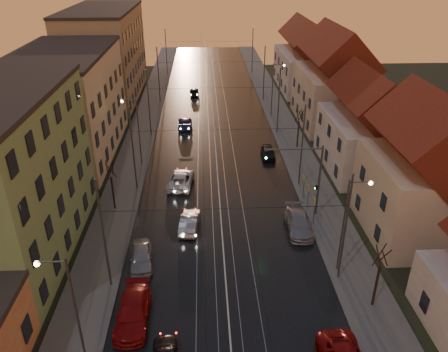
{
  "coord_description": "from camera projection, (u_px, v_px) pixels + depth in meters",
  "views": [
    {
      "loc": [
        -1.37,
        -16.68,
        22.28
      ],
      "look_at": [
        0.44,
        20.91,
        2.89
      ],
      "focal_mm": 35.0,
      "sensor_mm": 36.0,
      "label": 1
    }
  ],
  "objects": [
    {
      "name": "tram_rail_1",
      "position": [
        209.0,
        132.0,
        60.54
      ],
      "size": [
        0.06,
        120.0,
        0.03
      ],
      "primitive_type": "cube",
      "color": "gray",
      "rests_on": "road"
    },
    {
      "name": "street_lamp_2",
      "position": [
        136.0,
        125.0,
        49.09
      ],
      "size": [
        1.75,
        0.32,
        8.0
      ],
      "color": "#595B60",
      "rests_on": "ground"
    },
    {
      "name": "driving_car_1",
      "position": [
        190.0,
        222.0,
        39.13
      ],
      "size": [
        1.98,
        4.47,
        1.43
      ],
      "primitive_type": "imported",
      "rotation": [
        0.0,
        0.0,
        3.03
      ],
      "color": "#95969A",
      "rests_on": "ground"
    },
    {
      "name": "driving_car_2",
      "position": [
        181.0,
        179.0,
        46.41
      ],
      "size": [
        2.94,
        5.42,
        1.44
      ],
      "primitive_type": "imported",
      "rotation": [
        0.0,
        0.0,
        3.03
      ],
      "color": "silver",
      "rests_on": "ground"
    },
    {
      "name": "parked_left_2",
      "position": [
        133.0,
        312.0,
        29.24
      ],
      "size": [
        2.16,
        5.29,
        1.53
      ],
      "primitive_type": "imported",
      "rotation": [
        0.0,
        0.0,
        -0.0
      ],
      "color": "#9B0F11",
      "rests_on": "ground"
    },
    {
      "name": "street_lamp_0",
      "position": [
        69.0,
        303.0,
        24.23
      ],
      "size": [
        1.75,
        0.32,
        8.0
      ],
      "color": "#595B60",
      "rests_on": "ground"
    },
    {
      "name": "parked_right_2",
      "position": [
        268.0,
        152.0,
        52.74
      ],
      "size": [
        1.66,
        3.94,
        1.33
      ],
      "primitive_type": "imported",
      "rotation": [
        0.0,
        0.0,
        -0.02
      ],
      "color": "black",
      "rests_on": "ground"
    },
    {
      "name": "apartment_left_2",
      "position": [
        68.0,
        106.0,
        51.77
      ],
      "size": [
        10.0,
        20.0,
        12.0
      ],
      "primitive_type": "cube",
      "color": "beige",
      "rests_on": "ground"
    },
    {
      "name": "apartment_left_3",
      "position": [
        106.0,
        55.0,
        72.63
      ],
      "size": [
        10.0,
        24.0,
        14.0
      ],
      "primitive_type": "cube",
      "color": "#92785E",
      "rests_on": "ground"
    },
    {
      "name": "tram_rail_0",
      "position": [
        198.0,
        132.0,
        60.48
      ],
      "size": [
        0.06,
        120.0,
        0.03
      ],
      "primitive_type": "cube",
      "color": "gray",
      "rests_on": "road"
    },
    {
      "name": "house_right_1",
      "position": [
        424.0,
        177.0,
        36.63
      ],
      "size": [
        8.67,
        10.2,
        10.8
      ],
      "color": "#C7B499",
      "rests_on": "ground"
    },
    {
      "name": "catenary_pole_r_1",
      "position": [
        345.0,
        229.0,
        31.37
      ],
      "size": [
        0.16,
        0.16,
        9.0
      ],
      "primitive_type": "cylinder",
      "color": "#595B60",
      "rests_on": "ground"
    },
    {
      "name": "sidewalk_right",
      "position": [
        286.0,
        130.0,
        60.99
      ],
      "size": [
        4.0,
        120.0,
        0.15
      ],
      "primitive_type": "cube",
      "color": "#4C4C4C",
      "rests_on": "ground"
    },
    {
      "name": "catenary_pole_r_4",
      "position": [
        264.0,
        74.0,
        71.33
      ],
      "size": [
        0.16,
        0.16,
        9.0
      ],
      "primitive_type": "cylinder",
      "color": "#595B60",
      "rests_on": "ground"
    },
    {
      "name": "house_right_3",
      "position": [
        334.0,
        83.0,
        61.33
      ],
      "size": [
        9.18,
        14.28,
        11.5
      ],
      "color": "#C7B499",
      "rests_on": "ground"
    },
    {
      "name": "catenary_pole_l_2",
      "position": [
        133.0,
        150.0,
        43.96
      ],
      "size": [
        0.16,
        0.16,
        9.0
      ],
      "primitive_type": "cylinder",
      "color": "#595B60",
      "rests_on": "ground"
    },
    {
      "name": "house_right_4",
      "position": [
        306.0,
        60.0,
        77.66
      ],
      "size": [
        9.18,
        16.32,
        10.0
      ],
      "color": "beige",
      "rests_on": "ground"
    },
    {
      "name": "street_lamp_3",
      "position": [
        275.0,
        85.0,
        64.07
      ],
      "size": [
        1.75,
        0.32,
        8.0
      ],
      "color": "#595B60",
      "rests_on": "ground"
    },
    {
      "name": "street_lamp_1",
      "position": [
        349.0,
        217.0,
        32.11
      ],
      "size": [
        1.75,
        0.32,
        8.0
      ],
      "color": "#595B60",
      "rests_on": "ground"
    },
    {
      "name": "traffic_light_mast",
      "position": [
        309.0,
        172.0,
        39.29
      ],
      "size": [
        5.3,
        0.32,
        7.2
      ],
      "color": "#595B60",
      "rests_on": "ground"
    },
    {
      "name": "catenary_pole_r_3",
      "position": [
        279.0,
        102.0,
        58.01
      ],
      "size": [
        0.16,
        0.16,
        9.0
      ],
      "primitive_type": "cylinder",
      "color": "#595B60",
      "rests_on": "ground"
    },
    {
      "name": "parked_right_1",
      "position": [
        299.0,
        223.0,
        38.92
      ],
      "size": [
        2.21,
        5.23,
        1.5
      ],
      "primitive_type": "imported",
      "rotation": [
        0.0,
        0.0,
        -0.02
      ],
      "color": "#9D9DA2",
      "rests_on": "ground"
    },
    {
      "name": "road",
      "position": [
        214.0,
        132.0,
        60.59
      ],
      "size": [
        16.0,
        120.0,
        0.04
      ],
      "primitive_type": "cube",
      "color": "black",
      "rests_on": "ground"
    },
    {
      "name": "bare_tree_0",
      "position": [
        112.0,
        187.0,
        41.26
      ],
      "size": [
        1.09,
        1.09,
        5.11
      ],
      "color": "black",
      "rests_on": "ground"
    },
    {
      "name": "catenary_pole_l_3",
      "position": [
        149.0,
        104.0,
        57.28
      ],
      "size": [
        0.16,
        0.16,
        9.0
      ],
      "primitive_type": "cylinder",
      "color": "#595B60",
      "rests_on": "ground"
    },
    {
      "name": "catenary_pole_r_5",
      "position": [
        252.0,
        51.0,
        87.32
      ],
      "size": [
        0.16,
        0.16,
        9.0
      ],
      "primitive_type": "cylinder",
      "color": "#595B60",
      "rests_on": "ground"
    },
    {
      "name": "driving_car_3",
      "position": [
        185.0,
        123.0,
        61.82
      ],
      "size": [
        1.96,
        4.73,
        1.37
      ],
      "primitive_type": "imported",
      "rotation": [
        0.0,
        0.0,
        3.15
      ],
      "color": "navy",
      "rests_on": "ground"
    },
    {
      "name": "tram_rail_3",
      "position": [
        230.0,
        131.0,
        60.66
      ],
      "size": [
        0.06,
        120.0,
        0.03
      ],
      "primitive_type": "cube",
      "color": "gray",
      "rests_on": "road"
    },
    {
      "name": "house_right_2",
      "position": [
        369.0,
        130.0,
        48.54
      ],
      "size": [
        9.18,
        12.24,
        9.2
      ],
      "color": "beige",
      "rests_on": "ground"
    },
    {
      "name": "catenary_pole_r_2",
      "position": [
        302.0,
        147.0,
        44.69
      ],
      "size": [
        0.16,
        0.16,
        9.0
      ],
      "primitive_type": "cylinder",
      "color": "#595B60",
      "rests_on": "ground"
    },
    {
      "name": "catenary_pole_l_4",
      "position": [
        158.0,
        75.0,
        70.6
      ],
      "size": [
        0.16,
        0.16,
        9.0
      ],
      "primitive_type": "cylinder",
      "color": "#595B60",
      "rests_on": "ground"
    },
    {
      "name": "bare_tree_1",
      "position": [
        378.0,
        278.0,
        29.7
      ],
      "size": [
        1.09,
        1.09,
        5.11
      ],
      "color": "black",
      "rests_on": "ground"
    },
    {
      "name": "parked_left_3",
      "position": [
        141.0,
        257.0,
        34.62
      ],
      "size": [
        2.18,
        4.43,
        1.45
      ],
      "primitive_type": "imported",
      "rotation": [
        0.0,
        0.0,
        0.11
      ],
      "color": "#A7A8AD",
      "rests_on": "ground"
    },
    {
      "name": "catenary_pole_l_1",
      "position": [
        104.0,
        236.0,
        30.64
      ],
      "size": [
        0.16,
        0.16,
        9.0
      ],
      "primitive_type": "cylinder",
      "color": "#595B60",
      "rests_on": "ground"
    },
    {
      "name": "sidewalk_left",
      "position": [
        142.0,
        133.0,
        60.13
      ],
      "size": [
        4.0,
        120.0,
        0.15
      ],
      "primitive_type": "cube",
      "color": "#4C4C4C",
      "rests_on": "ground"
    },
    {
      "name": "driving_car_4",
      "position": [
        194.0,
        92.0,
        75.64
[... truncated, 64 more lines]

